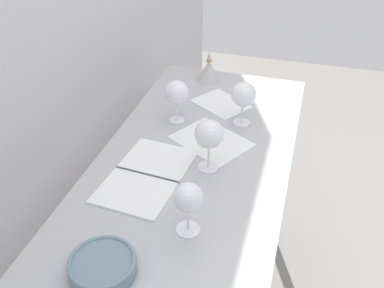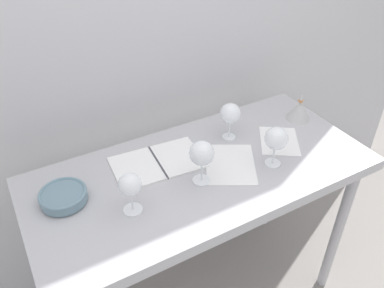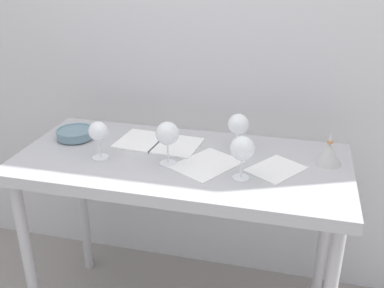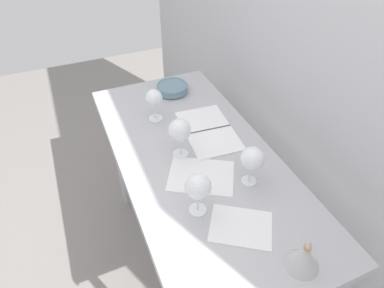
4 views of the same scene
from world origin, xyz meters
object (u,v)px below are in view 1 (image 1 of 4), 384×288
open_notebook (147,175)px  tasting_sheet_lower (221,104)px  wine_glass_far_right (176,93)px  wine_glass_near_left (188,199)px  tasting_bowl (103,265)px  decanter_funnel (209,71)px  tasting_sheet_upper (211,141)px  wine_glass_near_center (209,135)px  wine_glass_near_right (243,95)px

open_notebook → tasting_sheet_lower: size_ratio=1.80×
wine_glass_far_right → open_notebook: 0.38m
wine_glass_near_left → wine_glass_far_right: (0.55, 0.21, 0.00)m
tasting_bowl → decanter_funnel: (1.13, 0.01, 0.02)m
open_notebook → tasting_bowl: (-0.39, -0.03, 0.02)m
tasting_sheet_upper → wine_glass_far_right: bearing=87.9°
open_notebook → tasting_sheet_upper: open_notebook is taller
wine_glass_near_center → wine_glass_near_left: 0.29m
wine_glass_far_right → decanter_funnel: bearing=-4.7°
decanter_funnel → wine_glass_far_right: bearing=175.3°
tasting_sheet_lower → decanter_funnel: (0.20, 0.11, 0.05)m
wine_glass_near_left → wine_glass_near_right: bearing=-3.5°
decanter_funnel → tasting_bowl: bearing=-179.2°
tasting_bowl → wine_glass_near_center: bearing=-16.5°
tasting_sheet_lower → tasting_sheet_upper: bearing=-140.9°
tasting_sheet_upper → decanter_funnel: 0.50m
wine_glass_near_left → open_notebook: bearing=45.8°
tasting_sheet_lower → wine_glass_far_right: bearing=176.1°
wine_glass_near_left → wine_glass_far_right: wine_glass_far_right is taller
wine_glass_far_right → tasting_sheet_upper: wine_glass_far_right is taller
tasting_sheet_upper → tasting_bowl: (-0.65, 0.12, 0.03)m
wine_glass_near_left → tasting_sheet_lower: 0.74m
wine_glass_far_right → tasting_sheet_upper: 0.23m
tasting_bowl → wine_glass_far_right: bearing=3.5°
wine_glass_near_right → tasting_sheet_upper: bearing=151.7°
wine_glass_near_left → tasting_bowl: size_ratio=0.94×
wine_glass_far_right → open_notebook: size_ratio=0.44×
wine_glass_near_left → tasting_sheet_lower: (0.73, 0.07, -0.11)m
wine_glass_near_center → tasting_sheet_upper: bearing=10.6°
tasting_sheet_upper → wine_glass_near_left: bearing=-144.3°
wine_glass_near_center → tasting_bowl: bearing=163.5°
wine_glass_near_right → wine_glass_near_left: size_ratio=1.07×
wine_glass_near_right → tasting_sheet_lower: wine_glass_near_right is taller
wine_glass_far_right → wine_glass_near_right: bearing=-78.1°
wine_glass_near_left → decanter_funnel: (0.93, 0.18, -0.07)m
tasting_sheet_upper → wine_glass_near_right: bearing=1.6°
wine_glass_far_right → tasting_bowl: bearing=-176.5°
open_notebook → tasting_sheet_lower: bearing=-8.3°
wine_glass_near_left → open_notebook: wine_glass_near_left is taller
tasting_sheet_upper → wine_glass_near_center: bearing=-139.5°
open_notebook → tasting_sheet_upper: (0.26, -0.15, -0.00)m
wine_glass_near_center → wine_glass_far_right: wine_glass_near_center is taller
tasting_sheet_lower → tasting_bowl: bearing=-152.0°
wine_glass_near_left → tasting_sheet_upper: (0.45, 0.05, -0.11)m
open_notebook → decanter_funnel: (0.74, -0.02, 0.04)m
open_notebook → wine_glass_near_center: bearing=-56.1°
open_notebook → tasting_bowl: size_ratio=2.24×
open_notebook → decanter_funnel: bearing=3.3°
open_notebook → tasting_sheet_upper: size_ratio=1.47×
wine_glass_near_center → wine_glass_near_right: bearing=-9.8°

